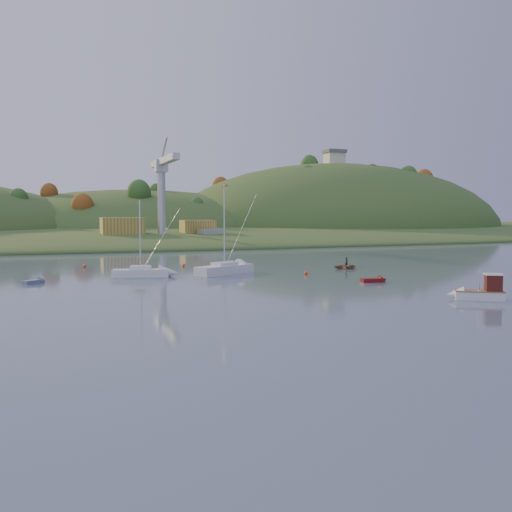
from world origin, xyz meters
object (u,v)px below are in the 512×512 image
object	(u,v)px
fishing_boat	(475,292)
grey_dinghy	(37,281)
sailboat_near	(225,268)
canoe	(346,266)
sailboat_far	(141,272)
red_tender	(377,280)

from	to	relation	value
fishing_boat	grey_dinghy	size ratio (longest dim) A/B	1.87
sailboat_near	canoe	bearing A→B (deg)	-23.75
fishing_boat	canoe	bearing A→B (deg)	-65.56
canoe	grey_dinghy	world-z (taller)	canoe
fishing_boat	grey_dinghy	bearing A→B (deg)	-4.94
sailboat_far	red_tender	xyz separation A→B (m)	(26.32, -15.97, -0.44)
red_tender	fishing_boat	bearing A→B (deg)	-80.10
grey_dinghy	sailboat_far	bearing A→B (deg)	-24.02
fishing_boat	sailboat_far	distance (m)	41.87
sailboat_near	sailboat_far	world-z (taller)	sailboat_near
fishing_boat	canoe	size ratio (longest dim) A/B	1.52
canoe	red_tender	world-z (taller)	red_tender
grey_dinghy	canoe	bearing A→B (deg)	-30.95
sailboat_near	fishing_boat	bearing A→B (deg)	-88.80
fishing_boat	grey_dinghy	xyz separation A→B (m)	(-40.26, 29.38, -0.55)
red_tender	canoe	bearing A→B (deg)	78.96
fishing_boat	canoe	xyz separation A→B (m)	(3.75, 31.68, -0.39)
sailboat_far	red_tender	distance (m)	30.79
sailboat_near	sailboat_far	distance (m)	11.46
canoe	red_tender	size ratio (longest dim) A/B	1.05
sailboat_near	grey_dinghy	size ratio (longest dim) A/B	4.25
sailboat_near	grey_dinghy	world-z (taller)	sailboat_near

